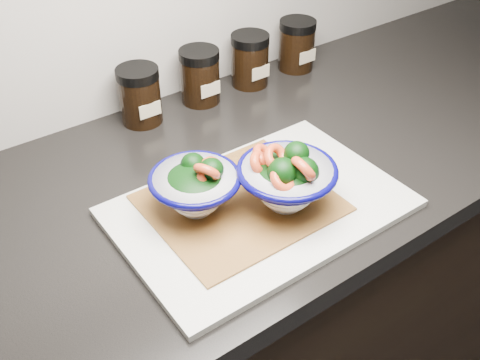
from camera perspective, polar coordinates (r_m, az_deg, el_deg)
cabinet at (r=1.34m, az=1.82°, el=-14.27°), size 3.43×0.58×0.86m
countertop at (r=1.03m, az=2.30°, el=1.36°), size 3.50×0.60×0.04m
cutting_board at (r=0.90m, az=2.03°, el=-2.80°), size 0.45×0.30×0.01m
bamboo_mat at (r=0.89m, az=0.00°, el=-2.33°), size 0.28×0.24×0.00m
bowl_left at (r=0.85m, az=-4.50°, el=-0.64°), size 0.14×0.14×0.10m
bowl_right at (r=0.86m, az=4.79°, el=0.13°), size 0.16×0.16×0.12m
spice_jar_a at (r=1.11m, az=-10.14°, el=8.46°), size 0.08×0.08×0.11m
spice_jar_b at (r=1.16m, az=-4.09°, el=10.49°), size 0.08×0.08×0.11m
spice_jar_c at (r=1.23m, az=1.01°, el=12.11°), size 0.08×0.08×0.11m
spice_jar_d at (r=1.30m, az=5.77°, el=13.51°), size 0.08×0.08×0.11m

